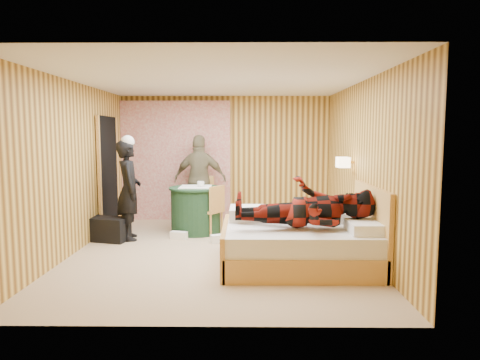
{
  "coord_description": "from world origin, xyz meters",
  "views": [
    {
      "loc": [
        0.39,
        -6.19,
        1.73
      ],
      "look_at": [
        0.32,
        0.18,
        1.05
      ],
      "focal_mm": 32.0,
      "sensor_mm": 36.0,
      "label": 1
    }
  ],
  "objects_px": {
    "chair_far": "(201,196)",
    "duffel_bag": "(107,229)",
    "woman_standing": "(129,190)",
    "man_at_table": "(200,180)",
    "wall_lamp": "(343,162)",
    "round_table": "(196,209)",
    "nightstand": "(342,231)",
    "chair_near": "(213,206)",
    "bed": "(300,242)",
    "man_on_bed": "(305,196)"
  },
  "relations": [
    {
      "from": "chair_far",
      "to": "duffel_bag",
      "type": "xyz_separation_m",
      "value": [
        -1.41,
        -1.33,
        -0.35
      ]
    },
    {
      "from": "woman_standing",
      "to": "man_at_table",
      "type": "bearing_deg",
      "value": -56.97
    },
    {
      "from": "wall_lamp",
      "to": "duffel_bag",
      "type": "bearing_deg",
      "value": 177.25
    },
    {
      "from": "round_table",
      "to": "nightstand",
      "type": "bearing_deg",
      "value": -22.87
    },
    {
      "from": "nightstand",
      "to": "chair_near",
      "type": "distance_m",
      "value": 2.21
    },
    {
      "from": "woman_standing",
      "to": "man_at_table",
      "type": "xyz_separation_m",
      "value": [
        1.04,
        1.27,
        0.04
      ]
    },
    {
      "from": "bed",
      "to": "nightstand",
      "type": "xyz_separation_m",
      "value": [
        0.75,
        0.88,
        -0.05
      ]
    },
    {
      "from": "wall_lamp",
      "to": "bed",
      "type": "distance_m",
      "value": 1.67
    },
    {
      "from": "bed",
      "to": "chair_near",
      "type": "relative_size",
      "value": 2.31
    },
    {
      "from": "woman_standing",
      "to": "wall_lamp",
      "type": "bearing_deg",
      "value": -112.65
    },
    {
      "from": "chair_near",
      "to": "man_on_bed",
      "type": "distance_m",
      "value": 2.37
    },
    {
      "from": "woman_standing",
      "to": "chair_near",
      "type": "bearing_deg",
      "value": -94.33
    },
    {
      "from": "wall_lamp",
      "to": "chair_far",
      "type": "height_order",
      "value": "wall_lamp"
    },
    {
      "from": "man_at_table",
      "to": "round_table",
      "type": "bearing_deg",
      "value": 94.31
    },
    {
      "from": "bed",
      "to": "chair_near",
      "type": "xyz_separation_m",
      "value": [
        -1.29,
        1.69,
        0.19
      ]
    },
    {
      "from": "nightstand",
      "to": "chair_near",
      "type": "bearing_deg",
      "value": 158.21
    },
    {
      "from": "bed",
      "to": "chair_near",
      "type": "bearing_deg",
      "value": 127.23
    },
    {
      "from": "nightstand",
      "to": "duffel_bag",
      "type": "height_order",
      "value": "nightstand"
    },
    {
      "from": "man_at_table",
      "to": "chair_far",
      "type": "bearing_deg",
      "value": 122.67
    },
    {
      "from": "duffel_bag",
      "to": "woman_standing",
      "type": "distance_m",
      "value": 0.72
    },
    {
      "from": "wall_lamp",
      "to": "nightstand",
      "type": "height_order",
      "value": "wall_lamp"
    },
    {
      "from": "bed",
      "to": "man_at_table",
      "type": "height_order",
      "value": "man_at_table"
    },
    {
      "from": "round_table",
      "to": "woman_standing",
      "type": "distance_m",
      "value": 1.22
    },
    {
      "from": "wall_lamp",
      "to": "bed",
      "type": "relative_size",
      "value": 0.13
    },
    {
      "from": "nightstand",
      "to": "bed",
      "type": "bearing_deg",
      "value": -130.67
    },
    {
      "from": "wall_lamp",
      "to": "bed",
      "type": "xyz_separation_m",
      "value": [
        -0.8,
        -1.08,
        -0.99
      ]
    },
    {
      "from": "nightstand",
      "to": "chair_far",
      "type": "distance_m",
      "value": 2.9
    },
    {
      "from": "nightstand",
      "to": "chair_near",
      "type": "height_order",
      "value": "chair_near"
    },
    {
      "from": "bed",
      "to": "woman_standing",
      "type": "distance_m",
      "value": 3.02
    },
    {
      "from": "bed",
      "to": "nightstand",
      "type": "distance_m",
      "value": 1.16
    },
    {
      "from": "nightstand",
      "to": "round_table",
      "type": "xyz_separation_m",
      "value": [
        -2.35,
        0.99,
        0.16
      ]
    },
    {
      "from": "woman_standing",
      "to": "man_on_bed",
      "type": "distance_m",
      "value": 3.11
    },
    {
      "from": "bed",
      "to": "wall_lamp",
      "type": "bearing_deg",
      "value": 53.52
    },
    {
      "from": "bed",
      "to": "chair_near",
      "type": "distance_m",
      "value": 2.14
    },
    {
      "from": "woman_standing",
      "to": "man_on_bed",
      "type": "relative_size",
      "value": 0.93
    },
    {
      "from": "bed",
      "to": "nightstand",
      "type": "bearing_deg",
      "value": 49.33
    },
    {
      "from": "chair_near",
      "to": "duffel_bag",
      "type": "distance_m",
      "value": 1.77
    },
    {
      "from": "wall_lamp",
      "to": "chair_far",
      "type": "distance_m",
      "value": 2.91
    },
    {
      "from": "wall_lamp",
      "to": "round_table",
      "type": "xyz_separation_m",
      "value": [
        -2.4,
        0.79,
        -0.89
      ]
    },
    {
      "from": "chair_far",
      "to": "nightstand",
      "type": "bearing_deg",
      "value": -16.26
    },
    {
      "from": "wall_lamp",
      "to": "duffel_bag",
      "type": "xyz_separation_m",
      "value": [
        -3.77,
        0.18,
        -1.11
      ]
    },
    {
      "from": "wall_lamp",
      "to": "man_on_bed",
      "type": "bearing_deg",
      "value": -120.64
    },
    {
      "from": "chair_near",
      "to": "nightstand",
      "type": "bearing_deg",
      "value": 102.34
    },
    {
      "from": "round_table",
      "to": "man_at_table",
      "type": "distance_m",
      "value": 0.9
    },
    {
      "from": "chair_far",
      "to": "woman_standing",
      "type": "bearing_deg",
      "value": -110.96
    },
    {
      "from": "wall_lamp",
      "to": "woman_standing",
      "type": "height_order",
      "value": "woman_standing"
    },
    {
      "from": "wall_lamp",
      "to": "chair_near",
      "type": "relative_size",
      "value": 0.3
    },
    {
      "from": "nightstand",
      "to": "man_at_table",
      "type": "relative_size",
      "value": 0.3
    },
    {
      "from": "duffel_bag",
      "to": "woman_standing",
      "type": "xyz_separation_m",
      "value": [
        0.34,
        0.11,
        0.63
      ]
    },
    {
      "from": "chair_near",
      "to": "man_at_table",
      "type": "xyz_separation_m",
      "value": [
        -0.31,
        0.95,
        0.36
      ]
    }
  ]
}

